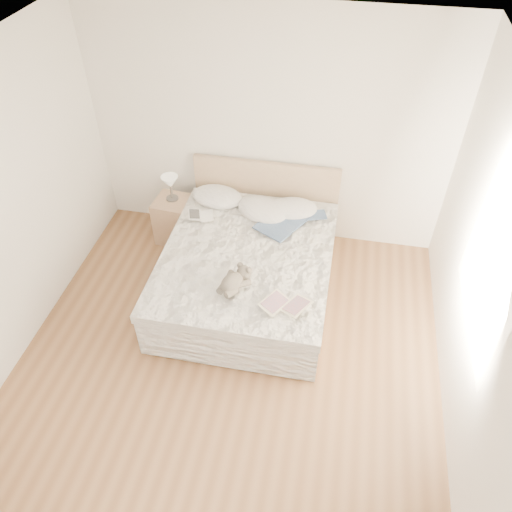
% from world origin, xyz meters
% --- Properties ---
extents(floor, '(4.00, 4.50, 0.00)m').
position_xyz_m(floor, '(0.00, 0.00, 0.00)').
color(floor, brown).
rests_on(floor, ground).
extents(ceiling, '(4.00, 4.50, 0.00)m').
position_xyz_m(ceiling, '(0.00, 0.00, 2.70)').
color(ceiling, white).
rests_on(ceiling, ground).
extents(wall_back, '(4.00, 0.02, 2.70)m').
position_xyz_m(wall_back, '(0.00, 2.25, 1.35)').
color(wall_back, white).
rests_on(wall_back, ground).
extents(wall_right, '(0.02, 4.50, 2.70)m').
position_xyz_m(wall_right, '(2.00, 0.00, 1.35)').
color(wall_right, white).
rests_on(wall_right, ground).
extents(window, '(0.02, 1.30, 1.10)m').
position_xyz_m(window, '(1.99, 0.30, 1.45)').
color(window, white).
rests_on(window, wall_right).
extents(bed, '(1.72, 2.14, 1.00)m').
position_xyz_m(bed, '(0.00, 1.19, 0.31)').
color(bed, tan).
rests_on(bed, floor).
extents(nightstand, '(0.48, 0.44, 0.56)m').
position_xyz_m(nightstand, '(-1.03, 1.85, 0.28)').
color(nightstand, '#9D7E5E').
rests_on(nightstand, floor).
extents(table_lamp, '(0.22, 0.22, 0.31)m').
position_xyz_m(table_lamp, '(-1.06, 1.89, 0.78)').
color(table_lamp, '#4B4641').
rests_on(table_lamp, nightstand).
extents(pillow_left, '(0.66, 0.51, 0.18)m').
position_xyz_m(pillow_left, '(-0.52, 1.93, 0.64)').
color(pillow_left, white).
rests_on(pillow_left, bed).
extents(pillow_middle, '(0.73, 0.65, 0.18)m').
position_xyz_m(pillow_middle, '(0.03, 1.79, 0.64)').
color(pillow_middle, silver).
rests_on(pillow_middle, bed).
extents(pillow_right, '(0.62, 0.49, 0.17)m').
position_xyz_m(pillow_right, '(0.36, 1.87, 0.64)').
color(pillow_right, white).
rests_on(pillow_right, bed).
extents(blouse, '(0.85, 0.86, 0.02)m').
position_xyz_m(blouse, '(0.28, 1.63, 0.63)').
color(blouse, navy).
rests_on(blouse, bed).
extents(photo_book, '(0.34, 0.29, 0.02)m').
position_xyz_m(photo_book, '(-0.61, 1.56, 0.63)').
color(photo_book, white).
rests_on(photo_book, bed).
extents(childrens_book, '(0.49, 0.44, 0.03)m').
position_xyz_m(childrens_book, '(0.50, 0.45, 0.63)').
color(childrens_book, beige).
rests_on(childrens_book, bed).
extents(teddy_bear, '(0.36, 0.40, 0.18)m').
position_xyz_m(teddy_bear, '(-0.02, 0.55, 0.65)').
color(teddy_bear, '#655C50').
rests_on(teddy_bear, bed).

